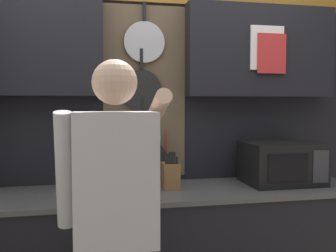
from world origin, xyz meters
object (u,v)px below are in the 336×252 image
Objects in this scene: knife_block at (170,175)px; utensil_crock at (112,180)px; person at (116,207)px; microwave at (282,163)px.

utensil_crock is at bearing 179.67° from knife_block.
person is at bearing -120.29° from knife_block.
microwave is 1.41m from person.
utensil_crock is (-0.39, 0.00, -0.02)m from knife_block.
microwave is 1.53× the size of utensil_crock.
microwave is 0.82m from knife_block.
knife_block is (-0.81, 0.00, -0.06)m from microwave.
knife_block is at bearing 59.71° from person.
knife_block is at bearing 179.98° from microwave.
knife_block is 0.74× the size of utensil_crock.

